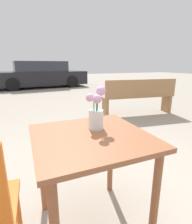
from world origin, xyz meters
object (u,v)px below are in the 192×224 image
bench_near (139,96)px  parked_car (41,75)px  table_front (91,152)px  flower_vase (96,114)px

bench_near → parked_car: parked_car is taller
parked_car → bench_near: bearing=-77.0°
bench_near → parked_car: size_ratio=0.38×
table_front → parked_car: (0.71, 8.68, 0.02)m
bench_near → parked_car: (-1.46, 6.35, 0.16)m
flower_vase → parked_car: size_ratio=0.06×
table_front → flower_vase: (0.08, 0.09, 0.23)m
flower_vase → parked_car: parked_car is taller
flower_vase → bench_near: bearing=46.8°
flower_vase → bench_near: size_ratio=0.17×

